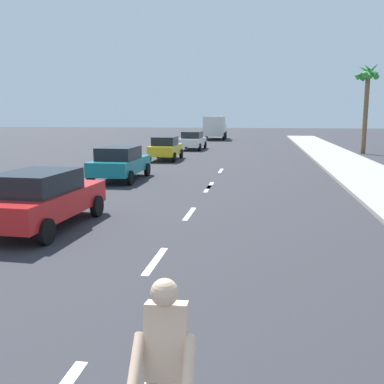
{
  "coord_description": "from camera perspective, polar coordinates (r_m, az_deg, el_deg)",
  "views": [
    {
      "loc": [
        2.15,
        -0.08,
        3.06
      ],
      "look_at": [
        0.43,
        10.87,
        1.1
      ],
      "focal_mm": 41.25,
      "sensor_mm": 36.0,
      "label": 1
    }
  ],
  "objects": [
    {
      "name": "lane_stripe_3",
      "position": [
        13.74,
        -0.32,
        -2.82
      ],
      "size": [
        0.16,
        1.8,
        0.01
      ],
      "primitive_type": "cube",
      "color": "white",
      "rests_on": "ground"
    },
    {
      "name": "delivery_truck",
      "position": [
        54.5,
        2.98,
        8.4
      ],
      "size": [
        2.83,
        6.31,
        2.8
      ],
      "rotation": [
        0.0,
        0.0,
        0.03
      ],
      "color": "beige",
      "rests_on": "ground"
    },
    {
      "name": "parked_car_red",
      "position": [
        12.59,
        -18.95,
        -0.68
      ],
      "size": [
        2.18,
        4.47,
        1.57
      ],
      "rotation": [
        0.0,
        0.0,
        -0.04
      ],
      "color": "red",
      "rests_on": "ground"
    },
    {
      "name": "parked_car_white",
      "position": [
        38.61,
        0.08,
        6.75
      ],
      "size": [
        2.04,
        4.23,
        1.57
      ],
      "rotation": [
        0.0,
        0.0,
        -0.03
      ],
      "color": "white",
      "rests_on": "ground"
    },
    {
      "name": "lane_stripe_2",
      "position": [
        9.47,
        -4.75,
        -8.83
      ],
      "size": [
        0.16,
        1.8,
        0.01
      ],
      "primitive_type": "cube",
      "color": "white",
      "rests_on": "ground"
    },
    {
      "name": "lane_stripe_4",
      "position": [
        18.35,
        2.05,
        0.44
      ],
      "size": [
        0.16,
        1.8,
        0.01
      ],
      "primitive_type": "cube",
      "color": "white",
      "rests_on": "ground"
    },
    {
      "name": "lane_stripe_5",
      "position": [
        19.17,
        2.35,
        0.86
      ],
      "size": [
        0.16,
        1.8,
        0.01
      ],
      "primitive_type": "cube",
      "color": "white",
      "rests_on": "ground"
    },
    {
      "name": "parked_car_teal",
      "position": [
        20.95,
        -9.29,
        3.82
      ],
      "size": [
        2.0,
        4.31,
        1.57
      ],
      "rotation": [
        0.0,
        0.0,
        0.0
      ],
      "color": "#14727A",
      "rests_on": "ground"
    },
    {
      "name": "parked_car_yellow",
      "position": [
        29.86,
        -3.44,
        5.75
      ],
      "size": [
        1.88,
        3.98,
        1.57
      ],
      "rotation": [
        0.0,
        0.0,
        0.01
      ],
      "color": "gold",
      "rests_on": "ground"
    },
    {
      "name": "ground_plane",
      "position": [
        20.42,
        2.76,
        1.41
      ],
      "size": [
        160.0,
        160.0,
        0.0
      ],
      "primitive_type": "plane",
      "color": "#2D2D33"
    },
    {
      "name": "sidewalk_strip",
      "position": [
        22.89,
        22.12,
        1.79
      ],
      "size": [
        3.6,
        80.0,
        0.14
      ],
      "primitive_type": "cube",
      "color": "#9E998E",
      "rests_on": "ground"
    },
    {
      "name": "palm_tree_distant",
      "position": [
        37.03,
        21.74,
        13.03
      ],
      "size": [
        1.84,
        1.82,
        7.02
      ],
      "color": "brown",
      "rests_on": "ground"
    },
    {
      "name": "lane_stripe_6",
      "position": [
        24.22,
        3.74,
        2.77
      ],
      "size": [
        0.16,
        1.8,
        0.01
      ],
      "primitive_type": "cube",
      "color": "white",
      "rests_on": "ground"
    }
  ]
}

